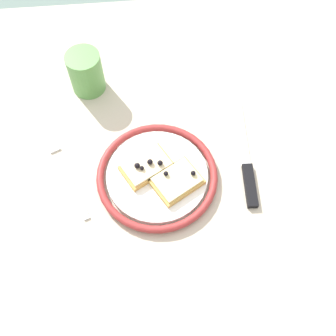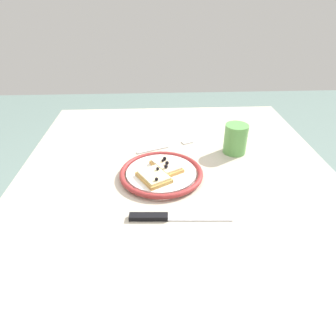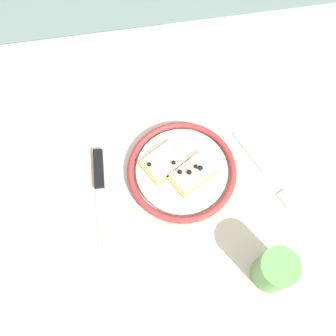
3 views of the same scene
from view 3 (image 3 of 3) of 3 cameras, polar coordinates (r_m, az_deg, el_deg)
ground_plane at (r=1.55m, az=1.84°, el=-12.42°), size 6.00×6.00×0.00m
dining_table at (r=0.93m, az=2.99°, el=-5.19°), size 1.06×0.92×0.72m
plate at (r=0.85m, az=1.98°, el=-0.39°), size 0.23×0.23×0.02m
pizza_slice_near at (r=0.85m, az=-0.63°, el=0.90°), size 0.11×0.10×0.03m
pizza_slice_far at (r=0.84m, az=3.45°, el=-0.78°), size 0.11×0.10×0.03m
knife at (r=0.86m, az=-9.78°, el=-2.13°), size 0.03×0.24×0.01m
fork at (r=0.89m, az=13.42°, el=-0.14°), size 0.09×0.19×0.00m
cup at (r=0.79m, az=15.02°, el=-13.95°), size 0.07×0.07×0.09m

